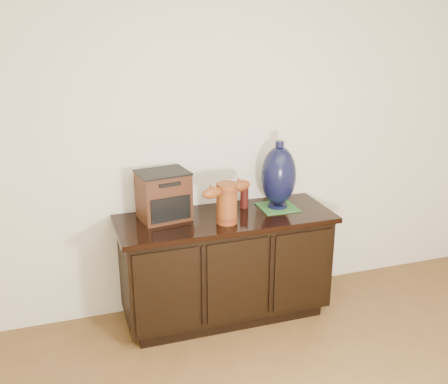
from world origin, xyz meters
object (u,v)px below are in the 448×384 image
object	(u,v)px
tv_radio	(164,195)
lamp_base	(279,176)
spray_can	(244,196)
terracotta_vessel	(227,201)
sideboard	(225,266)

from	to	relation	value
tv_radio	lamp_base	size ratio (longest dim) A/B	0.76
spray_can	tv_radio	bearing A→B (deg)	-177.40
tv_radio	lamp_base	distance (m)	0.80
tv_radio	terracotta_vessel	bearing A→B (deg)	-37.36
spray_can	sideboard	bearing A→B (deg)	-145.92
terracotta_vessel	tv_radio	distance (m)	0.42
terracotta_vessel	lamp_base	world-z (taller)	lamp_base
lamp_base	spray_can	distance (m)	0.28
terracotta_vessel	tv_radio	bearing A→B (deg)	131.56
terracotta_vessel	lamp_base	bearing A→B (deg)	-0.23
sideboard	spray_can	bearing A→B (deg)	34.08
sideboard	tv_radio	bearing A→B (deg)	166.47
tv_radio	lamp_base	world-z (taller)	lamp_base
sideboard	terracotta_vessel	distance (m)	0.53
tv_radio	lamp_base	xyz separation A→B (m)	(0.79, -0.05, 0.07)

